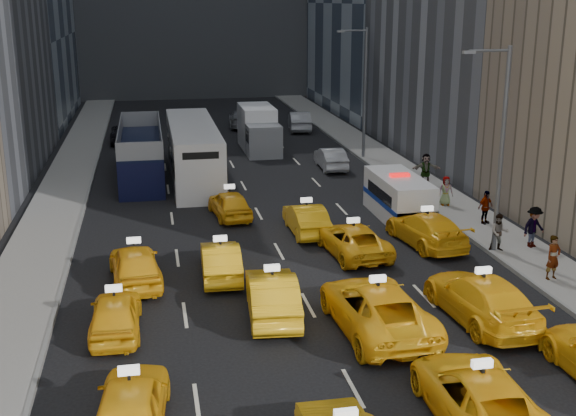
% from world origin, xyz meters
% --- Properties ---
extents(sidewalk_west, '(3.00, 90.00, 0.15)m').
position_xyz_m(sidewalk_west, '(-10.50, 25.00, 0.07)').
color(sidewalk_west, gray).
rests_on(sidewalk_west, ground).
extents(sidewalk_east, '(3.00, 90.00, 0.15)m').
position_xyz_m(sidewalk_east, '(10.50, 25.00, 0.07)').
color(sidewalk_east, gray).
rests_on(sidewalk_east, ground).
extents(curb_west, '(0.15, 90.00, 0.18)m').
position_xyz_m(curb_west, '(-9.05, 25.00, 0.09)').
color(curb_west, slate).
rests_on(curb_west, ground).
extents(curb_east, '(0.15, 90.00, 0.18)m').
position_xyz_m(curb_east, '(9.05, 25.00, 0.09)').
color(curb_east, slate).
rests_on(curb_east, ground).
extents(streetlight_near, '(2.15, 0.22, 9.00)m').
position_xyz_m(streetlight_near, '(9.18, 12.00, 4.92)').
color(streetlight_near, '#595B60').
rests_on(streetlight_near, ground).
extents(streetlight_far, '(2.15, 0.22, 9.00)m').
position_xyz_m(streetlight_far, '(9.18, 32.00, 4.92)').
color(streetlight_far, '#595B60').
rests_on(streetlight_far, ground).
extents(taxi_4, '(2.22, 4.66, 1.54)m').
position_xyz_m(taxi_4, '(-6.23, 1.02, 0.77)').
color(taxi_4, yellow).
rests_on(taxi_4, ground).
extents(taxi_6, '(2.65, 5.46, 1.50)m').
position_xyz_m(taxi_6, '(2.78, -0.30, 0.75)').
color(taxi_6, yellow).
rests_on(taxi_6, ground).
extents(taxi_8, '(1.73, 4.14, 1.40)m').
position_xyz_m(taxi_8, '(-6.84, 6.97, 0.70)').
color(taxi_8, yellow).
rests_on(taxi_8, ground).
extents(taxi_9, '(2.06, 4.93, 1.59)m').
position_xyz_m(taxi_9, '(-1.45, 7.37, 0.79)').
color(taxi_9, yellow).
rests_on(taxi_9, ground).
extents(taxi_10, '(3.01, 6.06, 1.65)m').
position_xyz_m(taxi_10, '(1.81, 5.53, 0.83)').
color(taxi_10, yellow).
rests_on(taxi_10, ground).
extents(taxi_11, '(2.63, 5.75, 1.63)m').
position_xyz_m(taxi_11, '(5.64, 5.63, 0.82)').
color(taxi_11, yellow).
rests_on(taxi_11, ground).
extents(taxi_12, '(2.32, 4.79, 1.58)m').
position_xyz_m(taxi_12, '(-6.22, 11.37, 0.79)').
color(taxi_12, yellow).
rests_on(taxi_12, ground).
extents(taxi_13, '(1.67, 4.38, 1.43)m').
position_xyz_m(taxi_13, '(-2.85, 11.41, 0.71)').
color(taxi_13, yellow).
rests_on(taxi_13, ground).
extents(taxi_14, '(2.67, 5.05, 1.35)m').
position_xyz_m(taxi_14, '(3.11, 12.99, 0.68)').
color(taxi_14, yellow).
rests_on(taxi_14, ground).
extents(taxi_15, '(2.73, 5.40, 1.50)m').
position_xyz_m(taxi_15, '(6.75, 13.62, 0.75)').
color(taxi_15, yellow).
rests_on(taxi_15, ground).
extents(taxi_16, '(2.14, 4.31, 1.41)m').
position_xyz_m(taxi_16, '(-1.54, 19.63, 0.71)').
color(taxi_16, yellow).
rests_on(taxi_16, ground).
extents(taxi_17, '(1.57, 4.36, 1.43)m').
position_xyz_m(taxi_17, '(1.75, 16.33, 0.71)').
color(taxi_17, yellow).
rests_on(taxi_17, ground).
extents(nypd_van, '(2.44, 5.58, 2.34)m').
position_xyz_m(nypd_van, '(6.93, 17.89, 1.06)').
color(nypd_van, silver).
rests_on(nypd_van, ground).
extents(double_decker, '(4.06, 11.58, 3.30)m').
position_xyz_m(double_decker, '(-5.98, 29.23, 1.63)').
color(double_decker, black).
rests_on(double_decker, ground).
extents(city_bus, '(4.21, 13.51, 3.43)m').
position_xyz_m(city_bus, '(-2.79, 28.50, 1.70)').
color(city_bus, silver).
rests_on(city_bus, ground).
extents(box_truck, '(3.29, 7.20, 3.17)m').
position_xyz_m(box_truck, '(2.54, 36.36, 1.56)').
color(box_truck, white).
rests_on(box_truck, ground).
extents(misc_car_0, '(1.62, 4.33, 1.41)m').
position_xyz_m(misc_car_0, '(6.29, 29.41, 0.71)').
color(misc_car_0, '#A7A8AE').
rests_on(misc_car_0, ground).
extents(misc_car_1, '(2.51, 5.40, 1.50)m').
position_xyz_m(misc_car_1, '(-7.14, 41.59, 0.75)').
color(misc_car_1, black).
rests_on(misc_car_1, ground).
extents(misc_car_2, '(2.65, 5.39, 1.51)m').
position_xyz_m(misc_car_2, '(2.57, 46.55, 0.75)').
color(misc_car_2, gray).
rests_on(misc_car_2, ground).
extents(misc_car_3, '(1.89, 4.18, 1.39)m').
position_xyz_m(misc_car_3, '(-1.28, 42.39, 0.70)').
color(misc_car_3, black).
rests_on(misc_car_3, ground).
extents(misc_car_4, '(2.31, 5.10, 1.62)m').
position_xyz_m(misc_car_4, '(7.23, 44.00, 0.81)').
color(misc_car_4, '#94969B').
rests_on(misc_car_4, ground).
extents(pedestrian_0, '(0.74, 0.57, 1.79)m').
position_xyz_m(pedestrian_0, '(9.96, 8.35, 1.05)').
color(pedestrian_0, gray).
rests_on(pedestrian_0, sidewalk_east).
extents(pedestrian_1, '(0.90, 0.63, 1.68)m').
position_xyz_m(pedestrian_1, '(9.43, 11.86, 0.99)').
color(pedestrian_1, gray).
rests_on(pedestrian_1, sidewalk_east).
extents(pedestrian_2, '(1.30, 0.86, 1.86)m').
position_xyz_m(pedestrian_2, '(11.17, 12.01, 1.08)').
color(pedestrian_2, gray).
rests_on(pedestrian_2, sidewalk_east).
extents(pedestrian_3, '(1.07, 0.79, 1.67)m').
position_xyz_m(pedestrian_3, '(10.64, 15.71, 0.98)').
color(pedestrian_3, gray).
rests_on(pedestrian_3, sidewalk_east).
extents(pedestrian_4, '(0.82, 0.52, 1.58)m').
position_xyz_m(pedestrian_4, '(10.05, 19.20, 0.94)').
color(pedestrian_4, gray).
rests_on(pedestrian_4, sidewalk_east).
extents(pedestrian_5, '(1.76, 0.74, 1.84)m').
position_xyz_m(pedestrian_5, '(10.70, 23.79, 1.07)').
color(pedestrian_5, gray).
rests_on(pedestrian_5, sidewalk_east).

